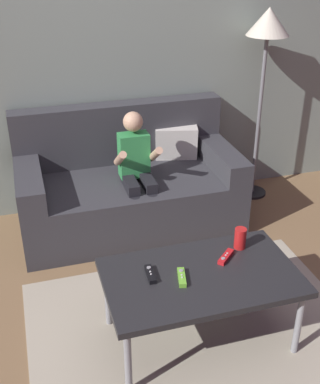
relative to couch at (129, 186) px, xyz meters
The scene contains 11 objects.
ground_plane 1.45m from the couch, 93.03° to the right, with size 10.15×10.15×0.00m, color olive.
wall_back 1.03m from the couch, 100.97° to the left, with size 5.08×0.05×2.50m, color gray.
couch is the anchor object (origin of this frame).
person_seated_on_couch 0.29m from the couch, 82.64° to the right, with size 0.30×0.37×0.92m.
coffee_table 1.33m from the couch, 86.69° to the right, with size 1.01×0.60×0.43m.
area_rug 1.36m from the couch, 86.69° to the right, with size 1.85×1.48×0.01m, color #BCB299.
game_remote_red_near_edge 1.27m from the couch, 78.41° to the right, with size 0.13×0.12×0.03m.
game_remote_black_center 1.28m from the couch, 98.13° to the right, with size 0.04×0.14×0.03m.
game_remote_lime_far_corner 1.34m from the couch, 91.45° to the right, with size 0.07×0.14×0.03m.
soda_can 1.23m from the couch, 72.26° to the right, with size 0.07×0.07×0.12m, color red.
floor_lamp 1.51m from the couch, ahead, with size 0.32×0.32×1.52m.
Camera 1 is at (-0.63, -1.79, 2.01)m, focal length 45.82 mm.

